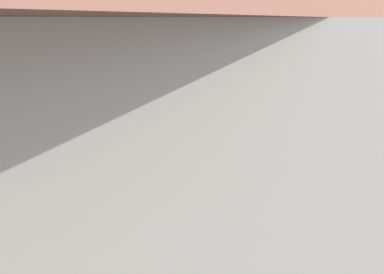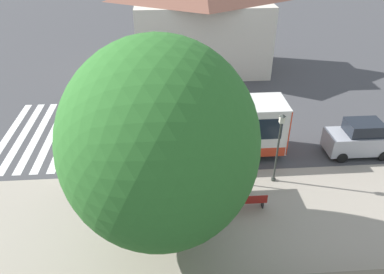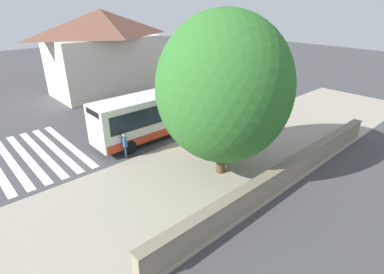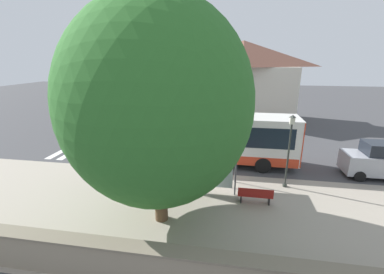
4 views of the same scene
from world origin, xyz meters
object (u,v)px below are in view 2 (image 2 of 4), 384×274
bus_shelter (199,160)px  shade_tree (159,145)px  bus (185,128)px  bench (249,201)px  street_lamp_near (279,143)px  parked_car_behind_bus (360,139)px  pedestrian (102,158)px

bus_shelter → shade_tree: size_ratio=0.33×
bus → bench: (-5.06, -2.92, -1.39)m
bus → street_lamp_near: street_lamp_near is taller
street_lamp_near → shade_tree: 7.84m
bus → shade_tree: bearing=169.4°
shade_tree → parked_car_behind_bus: 14.09m
pedestrian → parked_car_behind_bus: bearing=-86.6°
bus_shelter → parked_car_behind_bus: 10.50m
parked_car_behind_bus → bus_shelter: bearing=107.3°
pedestrian → bench: bearing=-114.6°
pedestrian → street_lamp_near: bearing=-98.3°
pedestrian → bench: pedestrian is taller
bus → shade_tree: shade_tree is taller
pedestrian → shade_tree: shade_tree is taller
bus → bus_shelter: size_ratio=3.82×
bus_shelter → shade_tree: (-3.31, 1.85, 3.07)m
shade_tree → parked_car_behind_bus: bearing=-61.5°
bench → street_lamp_near: 3.42m
bus_shelter → pedestrian: bus_shelter is taller
bus_shelter → bench: (-1.27, -2.40, -1.73)m
bus_shelter → street_lamp_near: size_ratio=0.74×
bus → parked_car_behind_bus: 10.53m
pedestrian → bus: bearing=-71.5°
street_lamp_near → shade_tree: (-4.14, 6.05, 2.80)m
bench → parked_car_behind_bus: (4.38, -7.56, 0.57)m
street_lamp_near → parked_car_behind_bus: street_lamp_near is taller
bench → shade_tree: size_ratio=0.18×
bench → bus_shelter: bearing=62.0°
bus_shelter → shade_tree: 4.87m
parked_car_behind_bus → street_lamp_near: bearing=111.6°
pedestrian → parked_car_behind_bus: (0.90, -15.18, -0.02)m
pedestrian → bench: size_ratio=1.05×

